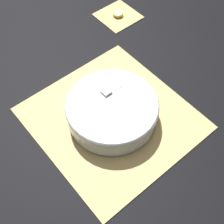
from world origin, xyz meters
TOP-DOWN VIEW (x-y plane):
  - ground_plane at (0.00, 0.00)m, footprint 6.00×6.00m
  - bamboo_mat_center at (-0.00, 0.00)m, footprint 0.42×0.40m
  - coaster_mat_far_left at (-0.32, 0.30)m, footprint 0.13×0.13m
  - fruit_salad_bowl at (-0.00, 0.00)m, footprint 0.25×0.25m
  - banana_coin_single at (-0.32, 0.30)m, footprint 0.04×0.04m

SIDE VIEW (x-z plane):
  - ground_plane at x=0.00m, z-range 0.00..0.00m
  - coaster_mat_far_left at x=-0.32m, z-range 0.00..0.01m
  - bamboo_mat_center at x=0.00m, z-range 0.00..0.01m
  - banana_coin_single at x=-0.32m, z-range 0.01..0.01m
  - fruit_salad_bowl at x=0.00m, z-range 0.01..0.08m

